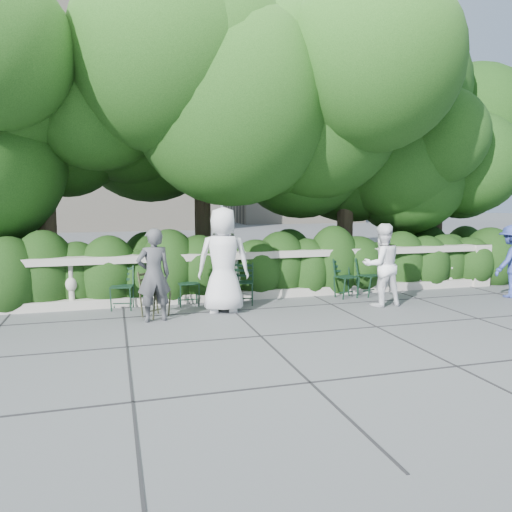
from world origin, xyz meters
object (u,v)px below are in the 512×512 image
object	(u,v)px
chair_b	(190,307)
person_older_blue	(512,261)
chair_c	(230,305)
person_businessman	(223,260)
chair_e	(243,306)
person_casual_man	(382,265)
chair_a	(121,311)
chair_d	(350,299)
chair_weathered	(161,318)
person_woman_grey	(154,275)
chair_f	(374,297)

from	to	relation	value
chair_b	person_older_blue	size ratio (longest dim) A/B	0.54
chair_c	person_businessman	world-z (taller)	person_businessman
chair_e	person_businessman	xyz separation A→B (m)	(-0.47, -0.40, 0.98)
chair_e	person_casual_man	size ratio (longest dim) A/B	0.52
chair_a	chair_d	xyz separation A→B (m)	(4.65, -0.16, 0.00)
chair_weathered	person_woman_grey	bearing A→B (deg)	-158.41
chair_c	chair_e	world-z (taller)	same
chair_e	person_casual_man	bearing A→B (deg)	1.45
chair_weathered	chair_d	bearing A→B (deg)	-28.64
person_casual_man	person_older_blue	world-z (taller)	person_casual_man
chair_c	chair_d	bearing A→B (deg)	8.32
chair_f	person_casual_man	size ratio (longest dim) A/B	0.52
chair_a	chair_c	size ratio (longest dim) A/B	1.00
person_woman_grey	chair_c	bearing A→B (deg)	-160.65
chair_c	person_casual_man	xyz separation A→B (m)	(2.86, -0.84, 0.81)
chair_e	chair_f	xyz separation A→B (m)	(2.93, 0.10, 0.00)
chair_a	person_casual_man	bearing A→B (deg)	0.51
person_woman_grey	person_older_blue	bearing A→B (deg)	170.35
person_businessman	person_woman_grey	size ratio (longest dim) A/B	1.21
chair_weathered	person_businessman	xyz separation A→B (m)	(1.17, 0.12, 0.98)
chair_d	chair_e	bearing A→B (deg)	170.69
chair_e	chair_f	world-z (taller)	same
chair_a	person_businessman	size ratio (longest dim) A/B	0.43
chair_a	chair_f	distance (m)	5.24
chair_a	person_older_blue	world-z (taller)	person_older_blue
chair_f	person_businessman	world-z (taller)	person_businessman
person_woman_grey	chair_e	bearing A→B (deg)	-167.37
chair_a	chair_c	xyz separation A→B (m)	(2.07, -0.07, 0.00)
person_woman_grey	person_casual_man	world-z (taller)	person_casual_man
chair_d	chair_f	world-z (taller)	same
chair_e	chair_c	bearing A→B (deg)	169.39
person_woman_grey	person_casual_man	distance (m)	4.38
chair_weathered	chair_c	bearing A→B (deg)	-11.92
chair_b	person_businessman	size ratio (longest dim) A/B	0.43
chair_a	chair_d	world-z (taller)	same
chair_e	chair_f	size ratio (longest dim) A/B	1.00
chair_f	chair_c	bearing A→B (deg)	157.80
chair_f	chair_d	bearing A→B (deg)	164.43
person_older_blue	chair_f	bearing A→B (deg)	-32.70
person_woman_grey	chair_b	bearing A→B (deg)	-138.74
chair_e	chair_d	bearing A→B (deg)	17.52
chair_a	person_casual_man	size ratio (longest dim) A/B	0.52
chair_f	chair_weathered	size ratio (longest dim) A/B	1.00
chair_a	chair_b	xyz separation A→B (m)	(1.29, -0.00, 0.00)
person_older_blue	chair_e	bearing A→B (deg)	-23.50
chair_d	chair_e	world-z (taller)	same
chair_c	chair_a	bearing A→B (deg)	-171.56
chair_e	person_older_blue	bearing A→B (deg)	9.46
chair_d	person_older_blue	bearing A→B (deg)	-22.78
person_older_blue	chair_b	bearing A→B (deg)	-24.00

